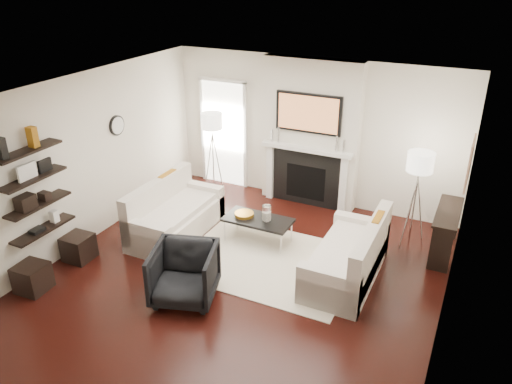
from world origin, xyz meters
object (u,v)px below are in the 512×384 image
at_px(armchair, 184,272).
at_px(ottoman_near, 79,247).
at_px(lamp_right_shade, 421,162).
at_px(coffee_table, 258,220).
at_px(lamp_left_shade, 212,121).
at_px(loveseat_right_base, 345,265).
at_px(loveseat_left_base, 177,223).

xyz_separation_m(armchair, ottoman_near, (-2.02, 0.13, -0.23)).
xyz_separation_m(armchair, lamp_right_shade, (2.50, 2.75, 1.02)).
relative_size(coffee_table, lamp_left_shade, 2.75).
height_order(coffee_table, lamp_left_shade, lamp_left_shade).
height_order(loveseat_right_base, lamp_left_shade, lamp_left_shade).
distance_m(lamp_right_shade, ottoman_near, 5.38).
bearing_deg(coffee_table, lamp_right_shade, 23.11).
height_order(armchair, lamp_left_shade, lamp_left_shade).
height_order(loveseat_right_base, lamp_right_shade, lamp_right_shade).
xyz_separation_m(loveseat_left_base, ottoman_near, (-0.93, -1.30, -0.01)).
relative_size(lamp_left_shade, lamp_right_shade, 1.00).
distance_m(loveseat_right_base, coffee_table, 1.63).
bearing_deg(ottoman_near, lamp_right_shade, 30.18).
bearing_deg(lamp_right_shade, ottoman_near, -149.82).
bearing_deg(lamp_right_shade, loveseat_right_base, -116.77).
xyz_separation_m(coffee_table, lamp_left_shade, (-1.65, 1.42, 1.05)).
distance_m(coffee_table, lamp_left_shade, 2.41).
bearing_deg(armchair, loveseat_right_base, 20.18).
height_order(coffee_table, lamp_right_shade, lamp_right_shade).
height_order(loveseat_left_base, ottoman_near, loveseat_left_base).
bearing_deg(armchair, lamp_left_shade, 95.95).
distance_m(coffee_table, armchair, 1.81).
distance_m(loveseat_left_base, loveseat_right_base, 2.92).
distance_m(loveseat_right_base, ottoman_near, 4.05).
height_order(loveseat_left_base, coffee_table, same).
relative_size(armchair, lamp_left_shade, 2.13).
bearing_deg(lamp_left_shade, coffee_table, -40.70).
relative_size(loveseat_right_base, coffee_table, 1.64).
distance_m(loveseat_left_base, ottoman_near, 1.60).
height_order(lamp_right_shade, ottoman_near, lamp_right_shade).
bearing_deg(coffee_table, armchair, -97.82).
bearing_deg(loveseat_right_base, armchair, -142.21).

